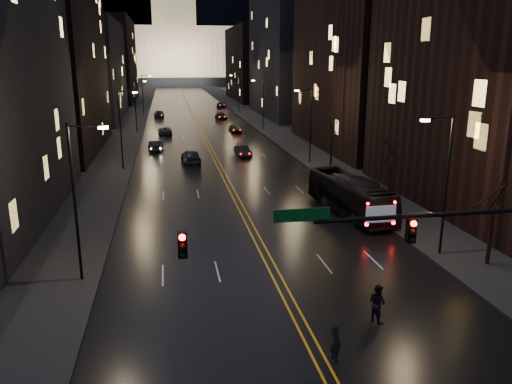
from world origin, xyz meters
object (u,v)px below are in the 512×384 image
oncoming_car_a (191,156)px  pedestrian_b (377,303)px  oncoming_car_b (156,146)px  pedestrian_a (335,343)px  traffic_signal (465,239)px  bus (350,195)px  receding_car_a (243,151)px

oncoming_car_a → pedestrian_b: bearing=95.0°
oncoming_car_b → pedestrian_b: bearing=108.0°
oncoming_car_b → pedestrian_a: (8.12, -51.75, 0.07)m
traffic_signal → oncoming_car_a: size_ratio=3.46×
oncoming_car_b → pedestrian_b: size_ratio=2.41×
oncoming_car_a → oncoming_car_b: 10.29m
traffic_signal → oncoming_car_a: 43.71m
bus → receding_car_a: bearing=93.2°
oncoming_car_a → traffic_signal: bearing=97.3°
pedestrian_a → pedestrian_b: (3.02, 2.76, 0.13)m
traffic_signal → bus: bearing=82.5°
traffic_signal → receding_car_a: bearing=92.8°
traffic_signal → receding_car_a: 46.15m
oncoming_car_a → oncoming_car_b: oncoming_car_a is taller
oncoming_car_b → receding_car_a: oncoming_car_b is taller
oncoming_car_a → pedestrian_a: (3.82, -42.40, -0.03)m
traffic_signal → bus: (2.59, 19.68, -3.56)m
receding_car_a → traffic_signal: bearing=-92.9°
traffic_signal → oncoming_car_b: 53.77m
receding_car_a → pedestrian_b: pedestrian_b is taller
oncoming_car_b → pedestrian_b: 50.24m
receding_car_a → pedestrian_b: 42.99m
pedestrian_a → oncoming_car_b: bearing=-8.8°
bus → pedestrian_a: size_ratio=6.72×
traffic_signal → pedestrian_a: 6.81m
oncoming_car_a → oncoming_car_b: bearing=-70.1°
bus → receding_car_a: 26.66m
traffic_signal → pedestrian_a: size_ratio=10.51×
bus → pedestrian_a: bearing=-119.2°
receding_car_a → pedestrian_a: bearing=-99.6°
pedestrian_a → pedestrian_b: size_ratio=0.87×
bus → pedestrian_a: bus is taller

